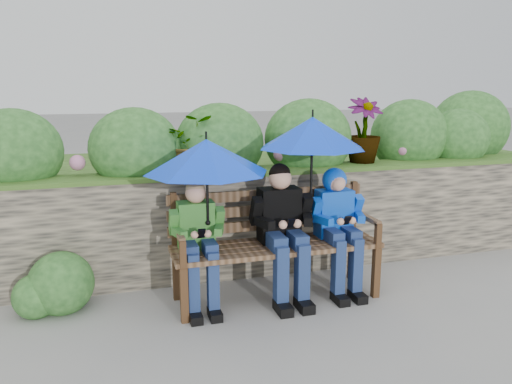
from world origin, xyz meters
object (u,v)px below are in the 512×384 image
object	(u,v)px
boy_right	(338,219)
umbrella_left	(207,156)
boy_middle	(283,225)
boy_left	(198,237)
umbrella_right	(312,133)
park_bench	(274,236)

from	to	relation	value
boy_right	umbrella_left	size ratio (longest dim) A/B	1.11
boy_middle	umbrella_left	bearing A→B (deg)	178.69
boy_left	umbrella_left	bearing A→B (deg)	2.66
boy_right	umbrella_left	distance (m)	1.31
boy_left	umbrella_right	world-z (taller)	umbrella_right
boy_left	boy_right	bearing A→B (deg)	0.39
boy_right	boy_middle	bearing A→B (deg)	-177.90
park_bench	umbrella_right	distance (m)	0.95
park_bench	boy_left	distance (m)	0.69
umbrella_left	umbrella_right	xyz separation A→B (m)	(0.92, 0.04, 0.16)
park_bench	boy_right	size ratio (longest dim) A/B	1.62
park_bench	umbrella_left	distance (m)	0.95
park_bench	boy_right	distance (m)	0.59
boy_left	boy_middle	bearing A→B (deg)	-0.85
park_bench	umbrella_left	size ratio (longest dim) A/B	1.79
park_bench	boy_middle	bearing A→B (deg)	-60.35
umbrella_right	park_bench	bearing A→B (deg)	174.73
park_bench	boy_left	xyz separation A→B (m)	(-0.68, -0.08, 0.08)
boy_right	umbrella_right	size ratio (longest dim) A/B	1.21
boy_right	umbrella_left	xyz separation A→B (m)	(-1.17, -0.00, 0.60)
park_bench	boy_right	bearing A→B (deg)	-6.90
park_bench	boy_left	world-z (taller)	boy_left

